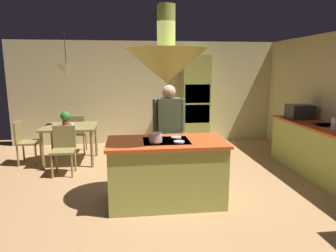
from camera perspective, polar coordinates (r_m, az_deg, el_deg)
The scene contains 17 objects.
ground at distance 4.73m, azimuth -0.61°, elevation -12.96°, with size 8.16×8.16×0.00m, color #AD7F51.
wall_back at distance 7.78m, azimuth -3.56°, elevation 6.23°, with size 6.80×0.10×2.55m, color beige.
kitchen_island at distance 4.37m, azimuth -0.32°, elevation -8.51°, with size 1.65×0.88×0.93m.
counter_run_right at distance 6.10m, azimuth 26.33°, elevation -3.97°, with size 0.73×2.33×0.91m.
oven_tower at distance 7.55m, azimuth 5.05°, elevation 4.70°, with size 0.66×0.62×2.19m.
dining_table at distance 6.43m, azimuth -17.86°, elevation -0.85°, with size 1.04×0.90×0.76m.
person_at_island at distance 4.94m, azimuth 0.18°, elevation -0.44°, with size 0.53×0.22×1.64m.
range_hood at distance 4.12m, azimuth -0.34°, elevation 11.61°, with size 1.10×1.10×1.00m.
pendant_light_over_table at distance 6.31m, azimuth -18.51°, elevation 9.92°, with size 0.32×0.32×0.82m.
chair_facing_island at distance 5.82m, azimuth -18.97°, elevation -3.68°, with size 0.40×0.40×0.87m.
chair_by_back_wall at distance 7.11m, azimuth -16.81°, elevation -0.96°, with size 0.40×0.40×0.87m.
chair_at_corner at distance 6.69m, azimuth -25.36°, elevation -2.29°, with size 0.40×0.40×0.87m.
potted_plant_on_table at distance 6.38m, azimuth -18.65°, elevation 1.48°, with size 0.20×0.20×0.30m.
cup_on_table at distance 6.17m, azimuth -17.59°, elevation 0.08°, with size 0.07×0.07×0.09m, color white.
canister_sugar at distance 5.67m, azimuth 28.92°, elevation 0.38°, with size 0.13×0.13×0.20m, color silver.
microwave_on_counter at distance 6.55m, azimuth 23.47°, elevation 2.47°, with size 0.46×0.36×0.28m, color #232326.
cooking_pot_on_cooktop at distance 4.08m, azimuth -2.34°, elevation -2.16°, with size 0.18×0.18×0.12m, color #B2B2B7.
Camera 1 is at (-0.49, -4.29, 1.92)m, focal length 32.51 mm.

